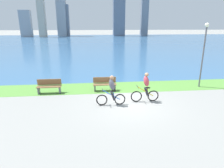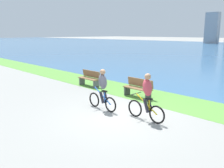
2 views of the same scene
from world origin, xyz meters
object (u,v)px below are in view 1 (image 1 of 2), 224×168
object	(u,v)px
cyclist_lead	(112,90)
bench_far_along_path	(105,84)
cyclist_trailing	(146,87)
bench_near_path	(49,86)
lamppost_tall	(204,47)

from	to	relation	value
cyclist_lead	bench_far_along_path	world-z (taller)	cyclist_lead
cyclist_trailing	bench_near_path	distance (m)	6.04
bench_far_along_path	cyclist_lead	bearing A→B (deg)	-85.41
lamppost_tall	bench_near_path	bearing A→B (deg)	-178.38
cyclist_trailing	bench_far_along_path	distance (m)	3.07
bench_near_path	lamppost_tall	distance (m)	10.44
bench_far_along_path	lamppost_tall	size ratio (longest dim) A/B	0.35
bench_near_path	bench_far_along_path	size ratio (longest dim) A/B	1.00
lamppost_tall	cyclist_trailing	bearing A→B (deg)	-152.78
bench_far_along_path	cyclist_trailing	bearing A→B (deg)	-45.12
bench_near_path	cyclist_trailing	bearing A→B (deg)	-19.66
cyclist_trailing	bench_far_along_path	size ratio (longest dim) A/B	1.12
cyclist_trailing	bench_near_path	xyz separation A→B (m)	(-5.67, 2.03, -0.39)
cyclist_lead	bench_near_path	world-z (taller)	cyclist_lead
bench_near_path	cyclist_lead	bearing A→B (deg)	-32.04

